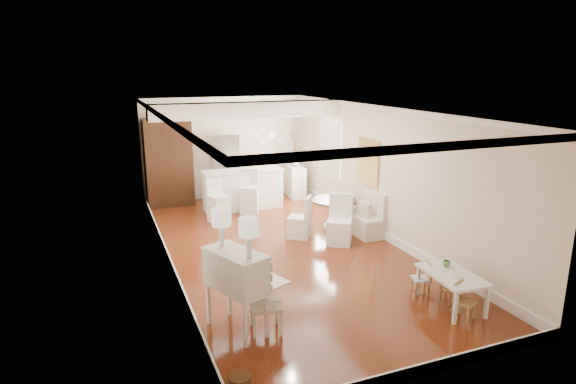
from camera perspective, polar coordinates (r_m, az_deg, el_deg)
room at (r=9.57m, az=-1.17°, el=5.03°), size 9.00×9.04×2.82m
secretary_bureau at (r=6.74m, az=-6.14°, el=-11.67°), size 1.20×1.21×1.18m
gustavian_armchair at (r=6.78m, az=-2.65°, el=-13.17°), size 0.54×0.54×0.81m
kids_table at (r=7.88m, az=18.74°, el=-10.94°), size 0.72×1.12×0.54m
kids_chair_a at (r=8.01m, az=18.71°, el=-10.62°), size 0.27×0.27×0.51m
kids_chair_b at (r=8.12m, az=15.47°, el=-9.82°), size 0.34×0.34×0.56m
kids_chair_c at (r=7.57m, az=20.22°, el=-12.03°), size 0.36×0.36×0.57m
banquette at (r=10.88m, az=8.22°, el=-2.03°), size 0.52×1.60×0.98m
dining_table at (r=10.95m, az=5.46°, el=-2.63°), size 1.02×1.02×0.69m
slip_chair_near at (r=9.99m, az=6.14°, el=-3.32°), size 0.69×0.69×1.03m
slip_chair_far at (r=10.33m, az=1.34°, el=-2.97°), size 0.62×0.62×0.91m
breakfast_counter at (r=12.47m, az=-5.35°, el=0.31°), size 2.05×0.65×1.03m
bar_stool_left at (r=11.44m, az=-8.23°, el=-1.04°), size 0.53×0.53×1.04m
bar_stool_right at (r=12.06m, az=-4.65°, el=0.00°), size 0.57×0.57×1.10m
pantry_cabinet at (r=13.03m, az=-13.98°, el=3.41°), size 1.20×0.60×2.30m
fridge at (r=13.42m, az=-5.84°, el=2.99°), size 0.75×0.65×1.80m
sideboard at (r=13.65m, az=0.83°, el=1.29°), size 0.51×0.96×0.88m
pencil_cup at (r=7.99m, az=18.26°, el=-8.06°), size 0.14×0.14×0.10m
branch_vase at (r=13.52m, az=0.98°, el=3.47°), size 0.22×0.22×0.19m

